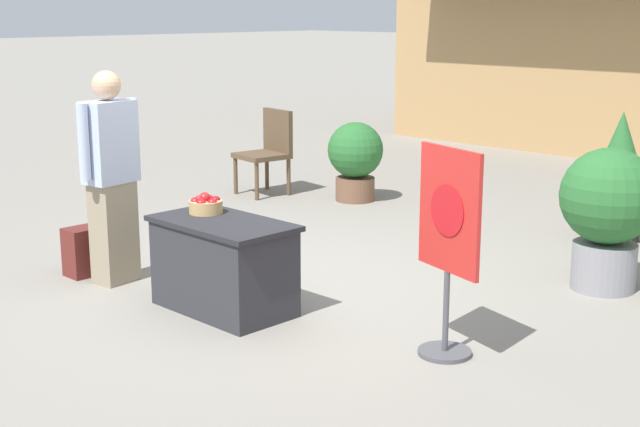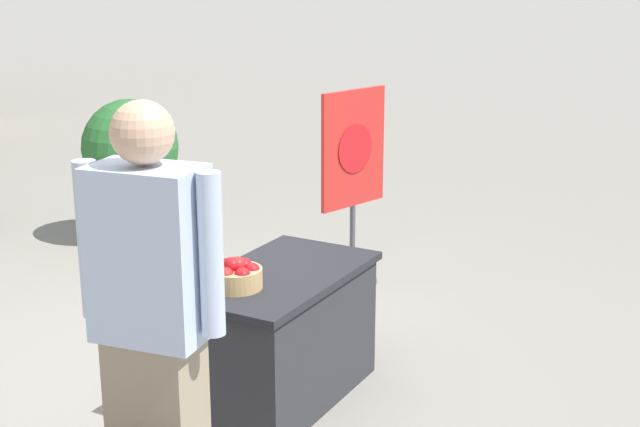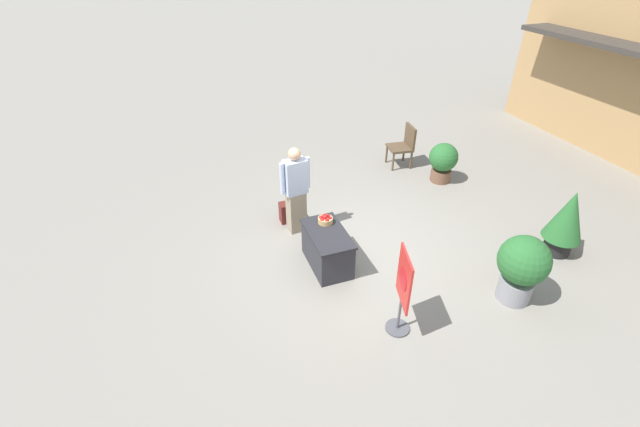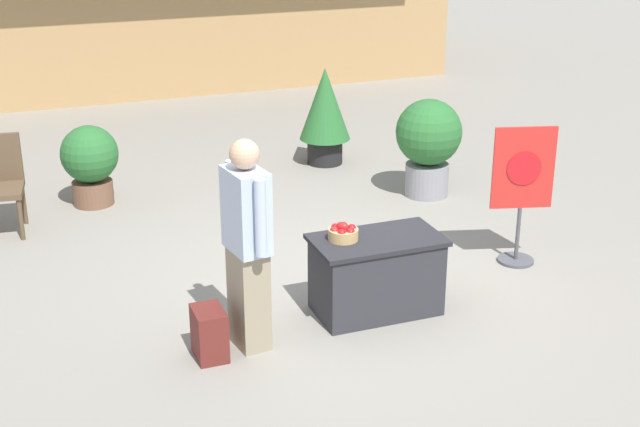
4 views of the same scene
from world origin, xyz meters
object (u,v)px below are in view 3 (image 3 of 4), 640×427
Objects in this scene: apple_basket at (325,219)px; potted_plant_far_left at (522,266)px; patio_chair at (404,144)px; poster_board at (403,291)px; potted_plant_near_left at (567,220)px; display_table at (327,249)px; backpack at (288,212)px; potted_plant_far_right at (443,160)px; person_visitor at (296,190)px.

potted_plant_far_left is (2.09, 2.45, -0.09)m from apple_basket.
apple_basket is 0.25× the size of patio_chair.
potted_plant_near_left is at bearing -154.22° from poster_board.
display_table is 1.09× the size of patio_chair.
backpack is at bearing -165.92° from apple_basket.
patio_chair is at bearing 131.23° from apple_basket.
apple_basket reaches higher than display_table.
potted_plant_far_right reaches higher than backpack.
person_visitor reaches higher than potted_plant_near_left.
potted_plant_far_left is (3.02, 2.70, -0.23)m from person_visitor.
poster_board is at bearing -91.61° from potted_plant_far_left.
backpack is (-1.57, -0.25, -0.14)m from display_table.
person_visitor reaches higher than patio_chair.
patio_chair is at bearing 172.22° from potted_plant_far_left.
apple_basket is 1.43m from backpack.
backpack is 0.33× the size of potted_plant_near_left.
potted_plant_far_right is at bearing 120.88° from patio_chair.
apple_basket is (-0.29, 0.07, 0.42)m from display_table.
poster_board is 1.09× the size of potted_plant_near_left.
potted_plant_far_left reaches higher than patio_chair.
poster_board reaches higher than potted_plant_far_right.
patio_chair reaches higher than apple_basket.
person_visitor reaches higher than poster_board.
poster_board is at bearing 67.69° from patio_chair.
potted_plant_near_left is at bearing 53.02° from person_visitor.
person_visitor is 3.91m from potted_plant_far_right.
patio_chair is (-4.76, 2.72, -0.19)m from poster_board.
backpack is 3.44m from poster_board.
person_visitor is at bearing 10.93° from backpack.
potted_plant_near_left is at bearing 58.41° from backpack.
backpack is 0.36× the size of potted_plant_far_left.
person_visitor is 0.79m from backpack.
person_visitor reaches higher than backpack.
backpack is at bearing -170.92° from display_table.
backpack is at bearing 30.24° from patio_chair.
potted_plant_far_left reaches higher than display_table.
potted_plant_near_left is at bearing 110.07° from patio_chair.
potted_plant_far_left is at bearing 39.42° from backpack.
apple_basket is at bearing -109.11° from potted_plant_near_left.
potted_plant_near_left reaches higher than potted_plant_far_right.
person_visitor reaches higher than apple_basket.
display_table is at bearing 9.08° from backpack.
apple_basket is 2.07m from poster_board.
potted_plant_near_left is at bearing 74.90° from display_table.
poster_board is (1.74, 0.46, 0.42)m from display_table.
backpack is 5.14m from potted_plant_near_left.
patio_chair is at bearing 109.64° from person_visitor.
person_visitor reaches higher than potted_plant_far_left.
apple_basket is at bearing 48.64° from patio_chair.
patio_chair is (-2.72, 3.11, -0.19)m from apple_basket.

